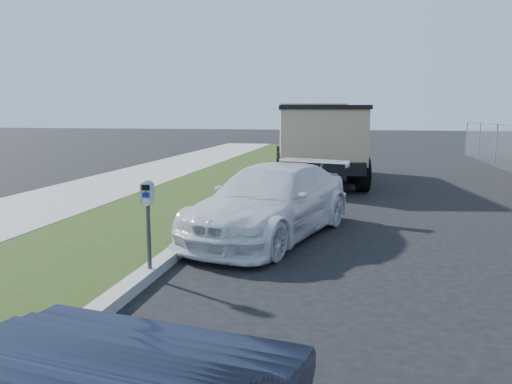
# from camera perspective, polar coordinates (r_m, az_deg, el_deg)

# --- Properties ---
(ground) EXTENTS (120.00, 120.00, 0.00)m
(ground) POSITION_cam_1_polar(r_m,az_deg,el_deg) (7.20, 9.52, -9.48)
(ground) COLOR black
(ground) RESTS_ON ground
(streetside) EXTENTS (6.12, 50.00, 0.15)m
(streetside) POSITION_cam_1_polar(r_m,az_deg,el_deg) (10.76, -21.21, -3.39)
(streetside) COLOR gray
(streetside) RESTS_ON ground
(parking_meter) EXTENTS (0.18, 0.13, 1.26)m
(parking_meter) POSITION_cam_1_polar(r_m,az_deg,el_deg) (6.90, -12.28, -1.50)
(parking_meter) COLOR #3F4247
(parking_meter) RESTS_ON ground
(white_wagon) EXTENTS (3.07, 4.85, 1.31)m
(white_wagon) POSITION_cam_1_polar(r_m,az_deg,el_deg) (9.26, 1.81, -1.01)
(white_wagon) COLOR white
(white_wagon) RESTS_ON ground
(dump_truck) EXTENTS (3.50, 6.92, 2.59)m
(dump_truck) POSITION_cam_1_polar(r_m,az_deg,el_deg) (17.19, 6.86, 6.30)
(dump_truck) COLOR black
(dump_truck) RESTS_ON ground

